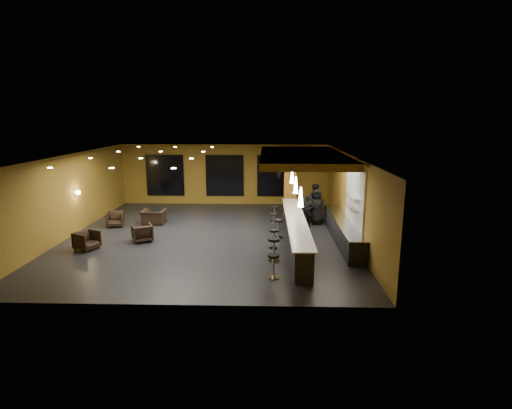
{
  "coord_description": "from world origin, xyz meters",
  "views": [
    {
      "loc": [
        2.49,
        -16.57,
        5.09
      ],
      "look_at": [
        2.0,
        0.5,
        1.3
      ],
      "focal_mm": 28.0,
      "sensor_mm": 36.0,
      "label": 1
    }
  ],
  "objects_px": {
    "pendant_1": "(296,185)",
    "staff_c": "(317,207)",
    "prep_counter": "(343,231)",
    "armchair_c": "(115,219)",
    "pendant_2": "(292,176)",
    "bar_stool_1": "(274,247)",
    "armchair_d": "(154,217)",
    "bar_stool_5": "(275,212)",
    "bar_stool_0": "(273,263)",
    "bar_stool_3": "(278,226)",
    "staff_b": "(316,203)",
    "armchair_a": "(87,240)",
    "bar_stool_4": "(274,219)",
    "pendant_0": "(301,197)",
    "staff_a": "(307,211)",
    "column": "(290,183)",
    "bar_counter": "(296,232)",
    "bar_stool_2": "(274,237)",
    "armchair_b": "(142,233)"
  },
  "relations": [
    {
      "from": "column",
      "to": "bar_stool_2",
      "type": "bearing_deg",
      "value": -99.66
    },
    {
      "from": "column",
      "to": "bar_stool_1",
      "type": "distance_m",
      "value": 6.82
    },
    {
      "from": "armchair_b",
      "to": "bar_stool_4",
      "type": "distance_m",
      "value": 5.79
    },
    {
      "from": "pendant_0",
      "to": "staff_b",
      "type": "relative_size",
      "value": 0.37
    },
    {
      "from": "bar_counter",
      "to": "bar_stool_2",
      "type": "bearing_deg",
      "value": -143.48
    },
    {
      "from": "pendant_2",
      "to": "bar_stool_1",
      "type": "distance_m",
      "value": 5.44
    },
    {
      "from": "column",
      "to": "bar_stool_2",
      "type": "distance_m",
      "value": 5.48
    },
    {
      "from": "armchair_c",
      "to": "armchair_b",
      "type": "bearing_deg",
      "value": -60.34
    },
    {
      "from": "staff_a",
      "to": "staff_b",
      "type": "xyz_separation_m",
      "value": [
        0.5,
        0.9,
        0.18
      ]
    },
    {
      "from": "armchair_c",
      "to": "bar_stool_5",
      "type": "height_order",
      "value": "bar_stool_5"
    },
    {
      "from": "prep_counter",
      "to": "staff_b",
      "type": "bearing_deg",
      "value": 104.77
    },
    {
      "from": "bar_counter",
      "to": "bar_stool_4",
      "type": "bearing_deg",
      "value": 112.67
    },
    {
      "from": "bar_counter",
      "to": "armchair_a",
      "type": "xyz_separation_m",
      "value": [
        -8.18,
        -0.92,
        -0.14
      ]
    },
    {
      "from": "bar_stool_0",
      "to": "bar_stool_3",
      "type": "height_order",
      "value": "bar_stool_3"
    },
    {
      "from": "pendant_0",
      "to": "armchair_c",
      "type": "xyz_separation_m",
      "value": [
        -8.3,
        4.39,
        -2.0
      ]
    },
    {
      "from": "column",
      "to": "pendant_2",
      "type": "relative_size",
      "value": 5.0
    },
    {
      "from": "bar_counter",
      "to": "column",
      "type": "xyz_separation_m",
      "value": [
        0.0,
        4.6,
        1.25
      ]
    },
    {
      "from": "armchair_b",
      "to": "bar_stool_3",
      "type": "xyz_separation_m",
      "value": [
        5.66,
        0.6,
        0.16
      ]
    },
    {
      "from": "pendant_0",
      "to": "bar_stool_4",
      "type": "bearing_deg",
      "value": 101.95
    },
    {
      "from": "pendant_1",
      "to": "bar_stool_1",
      "type": "xyz_separation_m",
      "value": [
        -0.91,
        -2.55,
        -1.8
      ]
    },
    {
      "from": "staff_c",
      "to": "armchair_c",
      "type": "distance_m",
      "value": 9.57
    },
    {
      "from": "pendant_1",
      "to": "staff_c",
      "type": "distance_m",
      "value": 3.21
    },
    {
      "from": "column",
      "to": "armchair_c",
      "type": "bearing_deg",
      "value": -165.08
    },
    {
      "from": "bar_stool_4",
      "to": "pendant_1",
      "type": "bearing_deg",
      "value": -61.09
    },
    {
      "from": "bar_stool_4",
      "to": "staff_c",
      "type": "bearing_deg",
      "value": 25.77
    },
    {
      "from": "staff_a",
      "to": "bar_stool_0",
      "type": "xyz_separation_m",
      "value": [
        -1.66,
        -6.12,
        -0.26
      ]
    },
    {
      "from": "bar_stool_1",
      "to": "bar_stool_2",
      "type": "height_order",
      "value": "bar_stool_1"
    },
    {
      "from": "bar_stool_4",
      "to": "bar_stool_3",
      "type": "bearing_deg",
      "value": -82.0
    },
    {
      "from": "armchair_d",
      "to": "bar_stool_5",
      "type": "distance_m",
      "value": 5.86
    },
    {
      "from": "bar_stool_0",
      "to": "bar_stool_2",
      "type": "height_order",
      "value": "bar_stool_0"
    },
    {
      "from": "pendant_2",
      "to": "staff_c",
      "type": "height_order",
      "value": "pendant_2"
    },
    {
      "from": "staff_b",
      "to": "armchair_d",
      "type": "xyz_separation_m",
      "value": [
        -7.83,
        -0.61,
        -0.6
      ]
    },
    {
      "from": "prep_counter",
      "to": "staff_a",
      "type": "xyz_separation_m",
      "value": [
        -1.29,
        2.09,
        0.33
      ]
    },
    {
      "from": "staff_b",
      "to": "bar_stool_3",
      "type": "xyz_separation_m",
      "value": [
        -1.89,
        -2.71,
        -0.42
      ]
    },
    {
      "from": "pendant_0",
      "to": "bar_stool_0",
      "type": "relative_size",
      "value": 0.88
    },
    {
      "from": "prep_counter",
      "to": "armchair_a",
      "type": "height_order",
      "value": "prep_counter"
    },
    {
      "from": "armchair_a",
      "to": "bar_stool_3",
      "type": "distance_m",
      "value": 7.69
    },
    {
      "from": "pendant_2",
      "to": "armchair_c",
      "type": "relative_size",
      "value": 0.91
    },
    {
      "from": "armchair_d",
      "to": "prep_counter",
      "type": "bearing_deg",
      "value": 164.46
    },
    {
      "from": "prep_counter",
      "to": "armchair_c",
      "type": "xyz_separation_m",
      "value": [
        -10.3,
        1.89,
        -0.08
      ]
    },
    {
      "from": "bar_counter",
      "to": "column",
      "type": "distance_m",
      "value": 4.77
    },
    {
      "from": "staff_b",
      "to": "bar_stool_0",
      "type": "xyz_separation_m",
      "value": [
        -2.16,
        -7.02,
        -0.44
      ]
    },
    {
      "from": "pendant_1",
      "to": "bar_stool_1",
      "type": "distance_m",
      "value": 3.25
    },
    {
      "from": "armchair_d",
      "to": "pendant_1",
      "type": "bearing_deg",
      "value": 160.12
    },
    {
      "from": "bar_stool_1",
      "to": "pendant_0",
      "type": "bearing_deg",
      "value": 3.42
    },
    {
      "from": "staff_b",
      "to": "bar_stool_0",
      "type": "distance_m",
      "value": 7.36
    },
    {
      "from": "bar_stool_4",
      "to": "bar_stool_0",
      "type": "bearing_deg",
      "value": -90.91
    },
    {
      "from": "pendant_0",
      "to": "bar_stool_4",
      "type": "height_order",
      "value": "pendant_0"
    },
    {
      "from": "staff_b",
      "to": "bar_stool_2",
      "type": "bearing_deg",
      "value": -134.15
    },
    {
      "from": "staff_a",
      "to": "bar_stool_0",
      "type": "distance_m",
      "value": 6.35
    }
  ]
}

